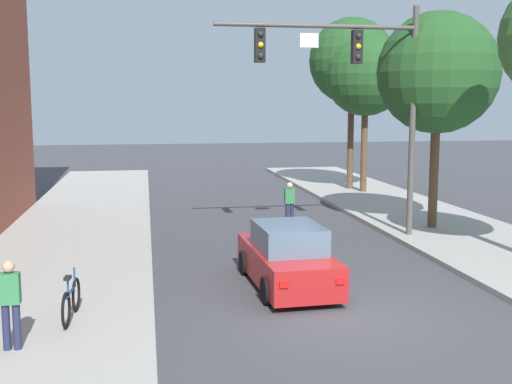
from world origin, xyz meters
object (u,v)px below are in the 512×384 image
car_lead_red (287,258)px  street_tree_third (366,75)px  pedestrian_crossing_road (290,202)px  bicycle_leaning (71,301)px  pedestrian_sidewalk_left_walker (10,300)px  street_tree_second (438,73)px  street_tree_farthest (352,61)px  traffic_signal_mast (359,78)px

car_lead_red → street_tree_third: size_ratio=0.55×
pedestrian_crossing_road → bicycle_leaning: size_ratio=0.93×
pedestrian_sidewalk_left_walker → street_tree_second: street_tree_second is taller
pedestrian_crossing_road → street_tree_farthest: bearing=59.2°
traffic_signal_mast → street_tree_second: street_tree_second is taller
pedestrian_crossing_road → street_tree_second: bearing=-20.6°
pedestrian_sidewalk_left_walker → pedestrian_crossing_road: size_ratio=1.00×
street_tree_third → street_tree_second: bearing=-94.3°
street_tree_second → traffic_signal_mast: bearing=-161.3°
bicycle_leaning → pedestrian_sidewalk_left_walker: bearing=-120.1°
bicycle_leaning → street_tree_second: bearing=34.4°
traffic_signal_mast → street_tree_farthest: 12.25m
pedestrian_crossing_road → street_tree_third: bearing=53.8°
pedestrian_crossing_road → street_tree_second: (4.82, -1.81, 4.66)m
pedestrian_crossing_road → street_tree_third: street_tree_third is taller
bicycle_leaning → street_tree_third: 21.90m
car_lead_red → street_tree_third: (7.34, 15.28, 5.18)m
traffic_signal_mast → pedestrian_sidewalk_left_walker: traffic_signal_mast is taller
pedestrian_sidewalk_left_walker → bicycle_leaning: size_ratio=0.93×
street_tree_farthest → pedestrian_crossing_road: bearing=-120.8°
car_lead_red → traffic_signal_mast: bearing=54.9°
bicycle_leaning → street_tree_third: size_ratio=0.23×
pedestrian_crossing_road → street_tree_third: 10.59m
bicycle_leaning → street_tree_second: 14.95m
pedestrian_sidewalk_left_walker → street_tree_second: size_ratio=0.22×
bicycle_leaning → street_tree_second: street_tree_second is taller
bicycle_leaning → street_tree_farthest: size_ratio=0.20×
traffic_signal_mast → street_tree_second: size_ratio=0.99×
pedestrian_crossing_road → street_tree_third: size_ratio=0.21×
car_lead_red → pedestrian_crossing_road: 7.96m
traffic_signal_mast → street_tree_farthest: street_tree_farthest is taller
pedestrian_sidewalk_left_walker → bicycle_leaning: pedestrian_sidewalk_left_walker is taller
pedestrian_crossing_road → street_tree_farthest: (5.20, 8.74, 5.74)m
pedestrian_sidewalk_left_walker → bicycle_leaning: 1.81m
traffic_signal_mast → bicycle_leaning: traffic_signal_mast is taller
traffic_signal_mast → bicycle_leaning: bearing=-140.7°
pedestrian_crossing_road → street_tree_farthest: 11.68m
traffic_signal_mast → bicycle_leaning: 11.86m
pedestrian_sidewalk_left_walker → bicycle_leaning: bearing=59.9°
pedestrian_crossing_road → car_lead_red: bearing=-103.2°
street_tree_second → street_tree_third: (0.70, 9.34, 0.34)m
street_tree_farthest → car_lead_red: bearing=-113.1°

